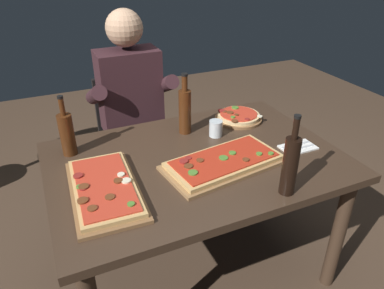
{
  "coord_description": "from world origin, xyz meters",
  "views": [
    {
      "loc": [
        -0.64,
        -1.37,
        1.66
      ],
      "look_at": [
        0.0,
        0.05,
        0.79
      ],
      "focal_mm": 34.04,
      "sensor_mm": 36.0,
      "label": 1
    }
  ],
  "objects_px": {
    "dining_table": "(196,174)",
    "oil_bottle_amber": "(185,110)",
    "diner_chair": "(131,134)",
    "seated_diner": "(133,106)",
    "pizza_rectangular_left": "(104,188)",
    "pizza_round_far": "(238,117)",
    "pizza_rectangular_front": "(224,162)",
    "wine_bottle_dark": "(290,164)",
    "tumbler_near_camera": "(216,129)",
    "vinegar_bottle_green": "(67,133)"
  },
  "relations": [
    {
      "from": "pizza_rectangular_left",
      "to": "seated_diner",
      "type": "height_order",
      "value": "seated_diner"
    },
    {
      "from": "diner_chair",
      "to": "seated_diner",
      "type": "distance_m",
      "value": 0.28
    },
    {
      "from": "pizza_round_far",
      "to": "pizza_rectangular_front",
      "type": "bearing_deg",
      "value": -128.07
    },
    {
      "from": "wine_bottle_dark",
      "to": "diner_chair",
      "type": "xyz_separation_m",
      "value": [
        -0.33,
        1.26,
        -0.39
      ]
    },
    {
      "from": "dining_table",
      "to": "diner_chair",
      "type": "xyz_separation_m",
      "value": [
        -0.11,
        0.86,
        -0.16
      ]
    },
    {
      "from": "dining_table",
      "to": "oil_bottle_amber",
      "type": "distance_m",
      "value": 0.36
    },
    {
      "from": "pizza_round_far",
      "to": "oil_bottle_amber",
      "type": "xyz_separation_m",
      "value": [
        -0.35,
        -0.02,
        0.11
      ]
    },
    {
      "from": "pizza_rectangular_left",
      "to": "pizza_round_far",
      "type": "bearing_deg",
      "value": 23.65
    },
    {
      "from": "pizza_round_far",
      "to": "diner_chair",
      "type": "distance_m",
      "value": 0.81
    },
    {
      "from": "seated_diner",
      "to": "pizza_round_far",
      "type": "bearing_deg",
      "value": -40.85
    },
    {
      "from": "pizza_rectangular_left",
      "to": "pizza_round_far",
      "type": "relative_size",
      "value": 1.97
    },
    {
      "from": "pizza_rectangular_left",
      "to": "vinegar_bottle_green",
      "type": "xyz_separation_m",
      "value": [
        -0.09,
        0.39,
        0.09
      ]
    },
    {
      "from": "pizza_rectangular_left",
      "to": "seated_diner",
      "type": "xyz_separation_m",
      "value": [
        0.36,
        0.83,
        -0.02
      ]
    },
    {
      "from": "dining_table",
      "to": "seated_diner",
      "type": "height_order",
      "value": "seated_diner"
    },
    {
      "from": "pizza_rectangular_front",
      "to": "tumbler_near_camera",
      "type": "distance_m",
      "value": 0.3
    },
    {
      "from": "pizza_round_far",
      "to": "seated_diner",
      "type": "distance_m",
      "value": 0.68
    },
    {
      "from": "pizza_round_far",
      "to": "diner_chair",
      "type": "xyz_separation_m",
      "value": [
        -0.51,
        0.56,
        -0.27
      ]
    },
    {
      "from": "pizza_round_far",
      "to": "vinegar_bottle_green",
      "type": "distance_m",
      "value": 0.96
    },
    {
      "from": "wine_bottle_dark",
      "to": "tumbler_near_camera",
      "type": "distance_m",
      "value": 0.58
    },
    {
      "from": "pizza_round_far",
      "to": "seated_diner",
      "type": "bearing_deg",
      "value": 139.15
    },
    {
      "from": "vinegar_bottle_green",
      "to": "seated_diner",
      "type": "relative_size",
      "value": 0.23
    },
    {
      "from": "vinegar_bottle_green",
      "to": "pizza_rectangular_front",
      "type": "bearing_deg",
      "value": -32.66
    },
    {
      "from": "dining_table",
      "to": "pizza_round_far",
      "type": "relative_size",
      "value": 5.07
    },
    {
      "from": "vinegar_bottle_green",
      "to": "tumbler_near_camera",
      "type": "xyz_separation_m",
      "value": [
        0.74,
        -0.13,
        -0.07
      ]
    },
    {
      "from": "dining_table",
      "to": "oil_bottle_amber",
      "type": "height_order",
      "value": "oil_bottle_amber"
    },
    {
      "from": "pizza_rectangular_left",
      "to": "diner_chair",
      "type": "xyz_separation_m",
      "value": [
        0.36,
        0.95,
        -0.27
      ]
    },
    {
      "from": "pizza_rectangular_front",
      "to": "diner_chair",
      "type": "distance_m",
      "value": 1.03
    },
    {
      "from": "seated_diner",
      "to": "vinegar_bottle_green",
      "type": "bearing_deg",
      "value": -135.38
    },
    {
      "from": "dining_table",
      "to": "wine_bottle_dark",
      "type": "distance_m",
      "value": 0.52
    },
    {
      "from": "pizza_round_far",
      "to": "seated_diner",
      "type": "height_order",
      "value": "seated_diner"
    },
    {
      "from": "diner_chair",
      "to": "seated_diner",
      "type": "bearing_deg",
      "value": -90.0
    },
    {
      "from": "oil_bottle_amber",
      "to": "pizza_rectangular_front",
      "type": "bearing_deg",
      "value": -85.61
    },
    {
      "from": "oil_bottle_amber",
      "to": "vinegar_bottle_green",
      "type": "distance_m",
      "value": 0.61
    },
    {
      "from": "pizza_rectangular_left",
      "to": "oil_bottle_amber",
      "type": "relative_size",
      "value": 1.62
    },
    {
      "from": "wine_bottle_dark",
      "to": "seated_diner",
      "type": "bearing_deg",
      "value": 106.36
    },
    {
      "from": "pizza_rectangular_front",
      "to": "diner_chair",
      "type": "height_order",
      "value": "diner_chair"
    },
    {
      "from": "oil_bottle_amber",
      "to": "diner_chair",
      "type": "xyz_separation_m",
      "value": [
        -0.16,
        0.58,
        -0.39
      ]
    },
    {
      "from": "diner_chair",
      "to": "tumbler_near_camera",
      "type": "bearing_deg",
      "value": -66.5
    },
    {
      "from": "pizza_round_far",
      "to": "seated_diner",
      "type": "xyz_separation_m",
      "value": [
        -0.51,
        0.44,
        -0.02
      ]
    },
    {
      "from": "dining_table",
      "to": "vinegar_bottle_green",
      "type": "distance_m",
      "value": 0.66
    },
    {
      "from": "pizza_rectangular_left",
      "to": "tumbler_near_camera",
      "type": "height_order",
      "value": "tumbler_near_camera"
    },
    {
      "from": "wine_bottle_dark",
      "to": "vinegar_bottle_green",
      "type": "height_order",
      "value": "wine_bottle_dark"
    },
    {
      "from": "wine_bottle_dark",
      "to": "vinegar_bottle_green",
      "type": "xyz_separation_m",
      "value": [
        -0.78,
        0.7,
        -0.02
      ]
    },
    {
      "from": "pizza_rectangular_left",
      "to": "tumbler_near_camera",
      "type": "distance_m",
      "value": 0.71
    },
    {
      "from": "pizza_rectangular_left",
      "to": "seated_diner",
      "type": "distance_m",
      "value": 0.9
    },
    {
      "from": "pizza_round_far",
      "to": "wine_bottle_dark",
      "type": "bearing_deg",
      "value": -104.4
    },
    {
      "from": "dining_table",
      "to": "oil_bottle_amber",
      "type": "relative_size",
      "value": 4.18
    },
    {
      "from": "wine_bottle_dark",
      "to": "oil_bottle_amber",
      "type": "xyz_separation_m",
      "value": [
        -0.17,
        0.68,
        -0.0
      ]
    },
    {
      "from": "pizza_rectangular_front",
      "to": "seated_diner",
      "type": "bearing_deg",
      "value": 102.86
    },
    {
      "from": "wine_bottle_dark",
      "to": "tumbler_near_camera",
      "type": "relative_size",
      "value": 4.07
    }
  ]
}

